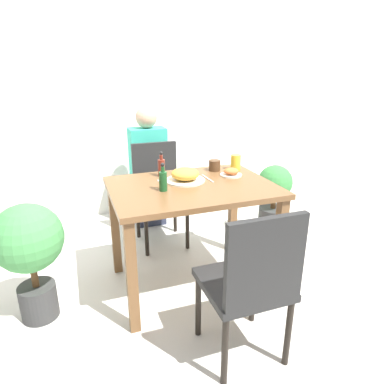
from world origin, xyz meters
The scene contains 16 objects.
ground_plane centered at (0.00, 0.00, 0.00)m, with size 16.00×16.00×0.00m, color beige.
wall_back centered at (0.00, 1.56, 1.30)m, with size 8.00×0.05×2.60m.
dining_table centered at (0.00, 0.00, 0.64)m, with size 1.08×0.79×0.76m.
chair_near centered at (0.03, -0.77, 0.50)m, with size 0.42×0.42×0.88m.
chair_far centered at (-0.04, 0.76, 0.50)m, with size 0.42×0.42×0.88m.
food_plate centered at (-0.02, 0.09, 0.80)m, with size 0.27×0.27×0.09m.
side_plate centered at (0.34, 0.10, 0.78)m, with size 0.16×0.16×0.06m.
drink_cup centered at (0.28, 0.27, 0.80)m, with size 0.09×0.09×0.08m.
juice_glass centered at (0.44, 0.23, 0.82)m, with size 0.08×0.08×0.12m.
sauce_bottle centered at (-0.14, 0.26, 0.83)m, with size 0.05×0.05×0.18m.
condiment_bottle centered at (-0.21, -0.05, 0.83)m, with size 0.05×0.05×0.18m.
fork_utensil centered at (-0.18, 0.09, 0.76)m, with size 0.02×0.16×0.00m.
spoon_utensil centered at (0.15, 0.09, 0.76)m, with size 0.02×0.18×0.00m.
potted_plant_left centered at (-1.03, -0.02, 0.49)m, with size 0.41×0.41×0.76m.
potted_plant_right centered at (0.97, 0.47, 0.38)m, with size 0.31×0.31×0.68m.
person_figure centered at (-0.04, 1.13, 0.58)m, with size 0.34×0.22×1.17m.
Camera 1 is at (-0.74, -2.03, 1.48)m, focal length 32.00 mm.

